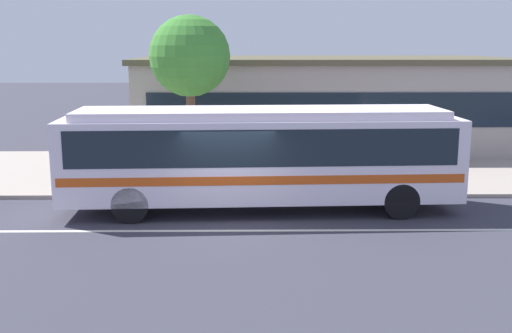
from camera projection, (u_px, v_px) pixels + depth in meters
ground_plane at (229, 222)px, 16.70m from camera, size 120.00×120.00×0.00m
sidewalk_slab at (235, 171)px, 23.12m from camera, size 60.00×8.00×0.12m
lane_stripe_center at (228, 231)px, 15.92m from camera, size 56.00×0.16×0.01m
transit_bus at (261, 152)px, 17.56m from camera, size 11.33×2.95×2.96m
pedestrian_waiting_near_sign at (284, 156)px, 20.23m from camera, size 0.43×0.43×1.71m
street_tree_near_stop at (190, 57)px, 21.67m from camera, size 2.87×2.87×5.65m
station_building at (323, 102)px, 28.68m from camera, size 16.85×8.65×4.14m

